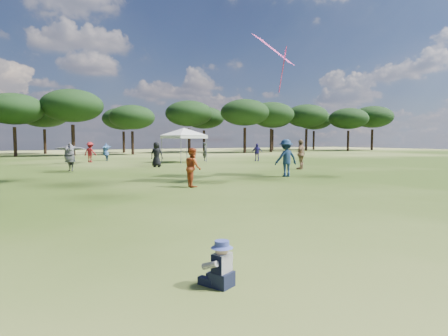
% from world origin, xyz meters
% --- Properties ---
extents(tree_line, '(108.78, 17.63, 7.77)m').
position_xyz_m(tree_line, '(2.39, 47.41, 5.42)').
color(tree_line, black).
rests_on(tree_line, ground).
extents(tent_right, '(5.43, 5.43, 3.09)m').
position_xyz_m(tent_right, '(9.46, 26.47, 2.67)').
color(tent_right, gray).
rests_on(tent_right, ground).
extents(toddler, '(0.45, 0.48, 0.59)m').
position_xyz_m(toddler, '(-0.33, 2.28, 0.26)').
color(toddler, black).
rests_on(toddler, ground).
extents(festival_crowd, '(29.80, 21.52, 1.86)m').
position_xyz_m(festival_crowd, '(0.76, 21.74, 0.85)').
color(festival_crowd, silver).
rests_on(festival_crowd, ground).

